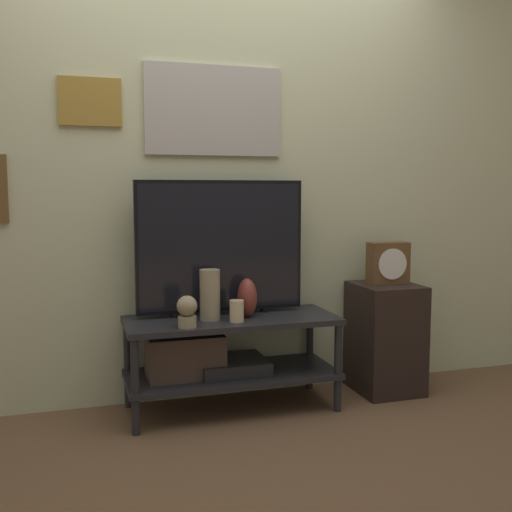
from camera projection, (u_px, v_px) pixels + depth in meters
ground_plane at (246, 427)px, 2.94m from camera, size 12.00×12.00×0.00m
wall_back at (217, 155)px, 3.30m from camera, size 6.40×0.08×2.70m
media_console at (216, 353)px, 3.14m from camera, size 1.11×0.45×0.50m
television at (221, 246)px, 3.18m from camera, size 0.90×0.05×0.72m
vase_tall_ceramic at (210, 295)px, 3.07m from camera, size 0.10×0.10×0.26m
vase_urn_stoneware at (247, 298)px, 3.15m from camera, size 0.10×0.14×0.21m
candle_jar at (238, 311)px, 3.04m from camera, size 0.07×0.07×0.11m
decorative_bust at (187, 311)px, 2.91m from camera, size 0.10×0.10×0.16m
side_table at (385, 338)px, 3.46m from camera, size 0.35×0.39×0.63m
mantel_clock at (388, 263)px, 3.44m from camera, size 0.23×0.11×0.24m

